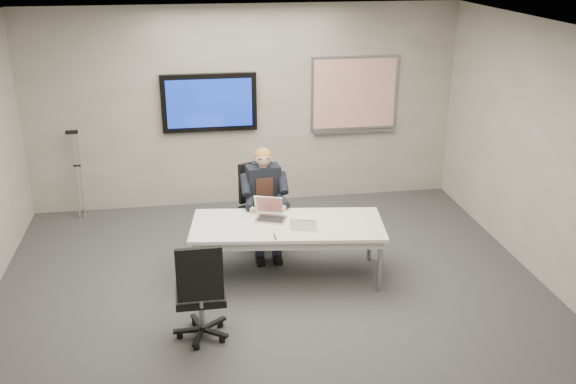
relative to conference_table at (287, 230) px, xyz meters
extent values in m
cube|color=#37373A|center=(-0.21, -0.66, -0.58)|extent=(6.00, 6.00, 0.02)
cube|color=silver|center=(-0.21, -0.66, 2.22)|extent=(6.00, 6.00, 0.02)
cube|color=gray|center=(-0.21, 2.34, 0.82)|extent=(6.00, 0.02, 2.80)
cube|color=gray|center=(-0.21, -3.66, 0.82)|extent=(6.00, 0.02, 2.80)
cube|color=gray|center=(2.79, -0.66, 0.82)|extent=(0.02, 6.00, 2.80)
cube|color=white|center=(0.00, 0.00, 0.06)|extent=(2.21, 1.16, 0.04)
cube|color=silver|center=(0.00, 0.00, -0.01)|extent=(2.11, 1.06, 0.09)
cylinder|color=#93959B|center=(-1.03, -0.23, -0.27)|extent=(0.05, 0.05, 0.62)
cylinder|color=#93959B|center=(0.93, -0.50, -0.27)|extent=(0.05, 0.05, 0.62)
cylinder|color=#93959B|center=(-0.93, 0.50, -0.27)|extent=(0.05, 0.05, 0.62)
cylinder|color=#93959B|center=(1.03, 0.23, -0.27)|extent=(0.05, 0.05, 0.62)
cube|color=black|center=(-0.71, 2.29, 0.92)|extent=(1.30, 0.08, 0.80)
cube|color=navy|center=(-0.71, 2.25, 0.92)|extent=(1.16, 0.01, 0.66)
cube|color=#93959B|center=(1.34, 2.32, 0.97)|extent=(1.25, 0.04, 1.05)
cube|color=white|center=(1.34, 2.29, 0.97)|extent=(1.18, 0.01, 0.98)
cube|color=#93959B|center=(1.34, 2.28, 0.42)|extent=(1.18, 0.05, 0.04)
cylinder|color=#93959B|center=(-0.16, 0.85, -0.30)|extent=(0.06, 0.06, 0.36)
cube|color=black|center=(-0.16, 0.85, -0.12)|extent=(0.60, 0.60, 0.07)
cube|color=black|center=(-0.25, 1.05, 0.20)|extent=(0.40, 0.22, 0.51)
cylinder|color=#93959B|center=(-1.00, -1.05, -0.30)|extent=(0.06, 0.06, 0.36)
cube|color=black|center=(-1.00, -1.05, -0.12)|extent=(0.46, 0.46, 0.07)
cube|color=black|center=(-1.00, -1.27, 0.22)|extent=(0.42, 0.05, 0.52)
cube|color=black|center=(-0.16, 0.82, 0.21)|extent=(0.42, 0.27, 0.55)
cube|color=#392017|center=(-0.16, 0.70, 0.23)|extent=(0.21, 0.04, 0.26)
sphere|color=tan|center=(-0.16, 0.79, 0.59)|extent=(0.20, 0.20, 0.20)
ellipsoid|color=#975F26|center=(-0.16, 0.80, 0.62)|extent=(0.21, 0.21, 0.17)
cube|color=#B6B6B9|center=(-0.17, 0.13, 0.08)|extent=(0.39, 0.33, 0.02)
cube|color=black|center=(-0.17, 0.12, 0.09)|extent=(0.32, 0.25, 0.00)
cube|color=#B6B6B9|center=(-0.17, 0.28, 0.20)|extent=(0.34, 0.19, 0.22)
cube|color=red|center=(-0.17, 0.27, 0.20)|extent=(0.29, 0.16, 0.18)
cylinder|color=black|center=(-0.19, -0.32, 0.08)|extent=(0.01, 0.15, 0.01)
camera|label=1|loc=(-1.04, -6.38, 2.99)|focal=40.00mm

